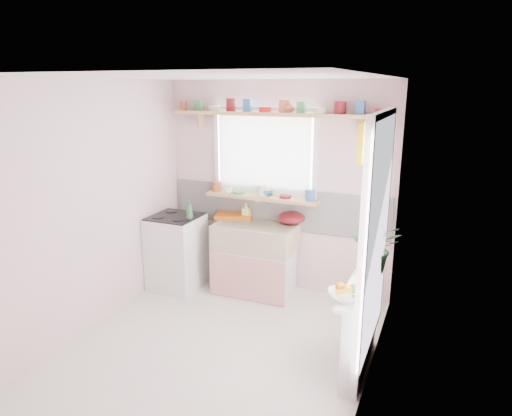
% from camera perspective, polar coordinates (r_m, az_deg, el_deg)
% --- Properties ---
extents(room, '(3.20, 3.20, 3.20)m').
position_cam_1_polar(room, '(4.56, 7.19, 1.51)').
color(room, silver).
rests_on(room, ground).
extents(sink_unit, '(0.95, 0.65, 1.11)m').
position_cam_1_polar(sink_unit, '(5.50, -0.07, -6.26)').
color(sink_unit, white).
rests_on(sink_unit, ground).
extents(cooker, '(0.58, 0.58, 0.93)m').
position_cam_1_polar(cooker, '(5.71, -9.90, -5.37)').
color(cooker, white).
rests_on(cooker, ground).
extents(radiator_ledge, '(0.22, 0.95, 0.78)m').
position_cam_1_polar(radiator_ledge, '(4.19, 12.84, -14.41)').
color(radiator_ledge, white).
rests_on(radiator_ledge, ground).
extents(windowsill, '(1.40, 0.22, 0.04)m').
position_cam_1_polar(windowsill, '(5.45, 0.69, 1.35)').
color(windowsill, tan).
rests_on(windowsill, room).
extents(pine_shelf, '(2.52, 0.24, 0.04)m').
position_cam_1_polar(pine_shelf, '(5.23, 2.24, 11.65)').
color(pine_shelf, tan).
rests_on(pine_shelf, room).
extents(shelf_crockery, '(2.47, 0.11, 0.12)m').
position_cam_1_polar(shelf_crockery, '(5.25, 1.80, 12.47)').
color(shelf_crockery, '#A55133').
rests_on(shelf_crockery, pine_shelf).
extents(sill_crockery, '(1.35, 0.11, 0.12)m').
position_cam_1_polar(sill_crockery, '(5.43, 0.70, 2.14)').
color(sill_crockery, '#A55133').
rests_on(sill_crockery, windowsill).
extents(dish_tray, '(0.52, 0.45, 0.04)m').
position_cam_1_polar(dish_tray, '(5.68, -2.74, -0.88)').
color(dish_tray, '#CB5C12').
rests_on(dish_tray, sink_unit).
extents(colander, '(0.34, 0.34, 0.15)m').
position_cam_1_polar(colander, '(5.39, 4.46, -1.21)').
color(colander, '#590F14').
rests_on(colander, sink_unit).
extents(jade_plant, '(0.51, 0.47, 0.48)m').
position_cam_1_polar(jade_plant, '(4.29, 14.71, -4.75)').
color(jade_plant, '#235927').
rests_on(jade_plant, radiator_ledge).
extents(fruit_bowl, '(0.36, 0.36, 0.07)m').
position_cam_1_polar(fruit_bowl, '(3.78, 11.11, -10.70)').
color(fruit_bowl, white).
rests_on(fruit_bowl, radiator_ledge).
extents(herb_pot, '(0.12, 0.09, 0.22)m').
position_cam_1_polar(herb_pot, '(3.61, 12.63, -10.70)').
color(herb_pot, '#3B6F2C').
rests_on(herb_pot, radiator_ledge).
extents(soap_bottle_sink, '(0.09, 0.09, 0.19)m').
position_cam_1_polar(soap_bottle_sink, '(5.59, -1.24, -0.35)').
color(soap_bottle_sink, '#EDF06B').
rests_on(soap_bottle_sink, sink_unit).
extents(sill_cup, '(0.13, 0.13, 0.09)m').
position_cam_1_polar(sill_cup, '(5.54, -3.51, 2.25)').
color(sill_cup, silver).
rests_on(sill_cup, windowsill).
extents(sill_bowl, '(0.25, 0.25, 0.07)m').
position_cam_1_polar(sill_bowl, '(5.48, 1.13, 2.02)').
color(sill_bowl, '#3671B1').
rests_on(sill_bowl, windowsill).
extents(shelf_vase, '(0.16, 0.16, 0.14)m').
position_cam_1_polar(shelf_vase, '(5.18, 4.07, 12.57)').
color(shelf_vase, '#AA5634').
rests_on(shelf_vase, pine_shelf).
extents(cooker_bottle, '(0.10, 0.10, 0.22)m').
position_cam_1_polar(cooker_bottle, '(5.40, -8.34, -0.20)').
color(cooker_bottle, '#38703A').
rests_on(cooker_bottle, cooker).
extents(fruit, '(0.20, 0.14, 0.10)m').
position_cam_1_polar(fruit, '(3.75, 11.27, -9.87)').
color(fruit, orange).
rests_on(fruit, fruit_bowl).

